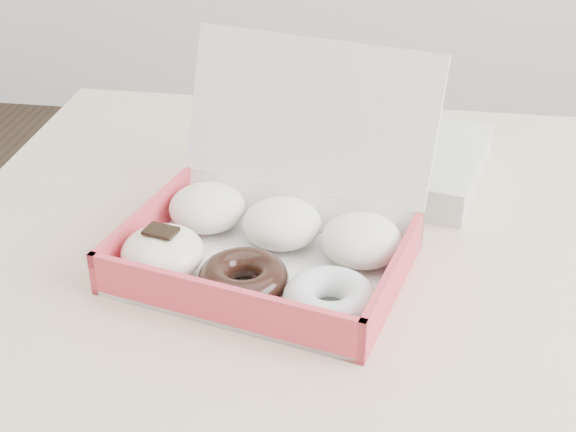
# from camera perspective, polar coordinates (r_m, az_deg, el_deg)

# --- Properties ---
(table) EXTENTS (1.20, 0.80, 0.75)m
(table) POSITION_cam_1_polar(r_m,az_deg,el_deg) (0.99, 10.78, -5.77)
(table) COLOR tan
(table) RESTS_ON ground
(donut_box) EXTENTS (0.36, 0.34, 0.21)m
(donut_box) POSITION_cam_1_polar(r_m,az_deg,el_deg) (0.88, -1.48, -1.35)
(donut_box) COLOR white
(donut_box) RESTS_ON table
(newspapers) EXTENTS (0.32, 0.28, 0.04)m
(newspapers) POSITION_cam_1_polar(r_m,az_deg,el_deg) (1.09, 6.23, 4.26)
(newspapers) COLOR silver
(newspapers) RESTS_ON table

